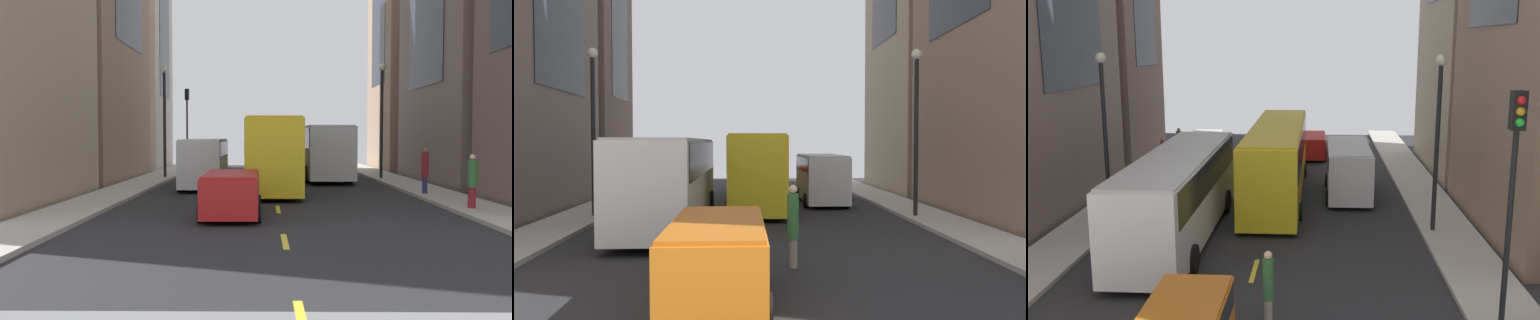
% 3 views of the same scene
% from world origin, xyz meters
% --- Properties ---
extents(ground_plane, '(41.04, 41.04, 0.00)m').
position_xyz_m(ground_plane, '(0.00, 0.00, 0.00)').
color(ground_plane, '#28282B').
extents(sidewalk_west, '(2.26, 44.00, 0.15)m').
position_xyz_m(sidewalk_west, '(-7.39, 0.00, 0.07)').
color(sidewalk_west, '#B2ADA3').
rests_on(sidewalk_west, ground).
extents(sidewalk_east, '(2.26, 44.00, 0.15)m').
position_xyz_m(sidewalk_east, '(7.39, 0.00, 0.07)').
color(sidewalk_east, '#B2ADA3').
rests_on(sidewalk_east, ground).
extents(lane_stripe_2, '(0.16, 2.00, 0.01)m').
position_xyz_m(lane_stripe_2, '(0.00, -9.00, 0.01)').
color(lane_stripe_2, yellow).
rests_on(lane_stripe_2, ground).
extents(lane_stripe_3, '(0.16, 2.00, 0.01)m').
position_xyz_m(lane_stripe_3, '(0.00, -3.00, 0.01)').
color(lane_stripe_3, yellow).
rests_on(lane_stripe_3, ground).
extents(lane_stripe_4, '(0.16, 2.00, 0.01)m').
position_xyz_m(lane_stripe_4, '(0.00, 3.00, 0.01)').
color(lane_stripe_4, yellow).
rests_on(lane_stripe_4, ground).
extents(lane_stripe_5, '(0.16, 2.00, 0.01)m').
position_xyz_m(lane_stripe_5, '(0.00, 9.00, 0.01)').
color(lane_stripe_5, yellow).
rests_on(lane_stripe_5, ground).
extents(lane_stripe_6, '(0.16, 2.00, 0.01)m').
position_xyz_m(lane_stripe_6, '(0.00, 15.00, 0.01)').
color(lane_stripe_6, yellow).
rests_on(lane_stripe_6, ground).
extents(lane_stripe_7, '(0.16, 2.00, 0.01)m').
position_xyz_m(lane_stripe_7, '(0.00, 21.00, 0.01)').
color(lane_stripe_7, yellow).
rests_on(lane_stripe_7, ground).
extents(city_bus_white, '(2.80, 11.66, 3.35)m').
position_xyz_m(city_bus_white, '(-3.28, -5.71, 2.01)').
color(city_bus_white, silver).
rests_on(city_bus_white, ground).
extents(streetcar_yellow, '(2.70, 13.16, 3.59)m').
position_xyz_m(streetcar_yellow, '(0.09, 0.84, 2.12)').
color(streetcar_yellow, yellow).
rests_on(streetcar_yellow, ground).
extents(delivery_van_white, '(2.25, 5.85, 2.58)m').
position_xyz_m(delivery_van_white, '(3.62, 1.09, 1.51)').
color(delivery_van_white, white).
rests_on(delivery_van_white, ground).
extents(car_red_1, '(2.00, 4.10, 1.50)m').
position_xyz_m(car_red_1, '(1.63, 10.84, 0.89)').
color(car_red_1, red).
rests_on(car_red_1, ground).
extents(pedestrian_walking_far, '(0.30, 0.30, 2.13)m').
position_xyz_m(pedestrian_walking_far, '(0.81, -12.79, 1.15)').
color(pedestrian_walking_far, gray).
rests_on(pedestrian_walking_far, ground).
extents(pedestrian_waiting_curb, '(0.36, 0.36, 1.95)m').
position_xyz_m(pedestrian_waiting_curb, '(-7.00, 9.58, 1.17)').
color(pedestrian_waiting_curb, maroon).
rests_on(pedestrian_waiting_curb, ground).
extents(pedestrian_crossing_mid, '(0.31, 0.31, 2.07)m').
position_xyz_m(pedestrian_crossing_mid, '(-6.77, 4.77, 1.26)').
color(pedestrian_crossing_mid, navy).
rests_on(pedestrian_crossing_mid, ground).
extents(traffic_light_near_corner, '(0.32, 0.44, 6.36)m').
position_xyz_m(traffic_light_near_corner, '(6.66, -13.92, 4.54)').
color(traffic_light_near_corner, black).
rests_on(traffic_light_near_corner, ground).
extents(streetlamp_near, '(0.44, 0.44, 7.02)m').
position_xyz_m(streetlamp_near, '(-6.76, -3.98, 4.45)').
color(streetlamp_near, black).
rests_on(streetlamp_near, ground).
extents(streetlamp_far, '(0.44, 0.44, 6.96)m').
position_xyz_m(streetlamp_far, '(6.76, -4.61, 4.42)').
color(streetlamp_far, black).
rests_on(streetlamp_far, ground).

